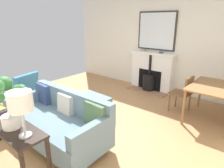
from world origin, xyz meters
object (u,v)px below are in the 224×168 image
at_px(ottoman, 89,104).
at_px(dining_table, 215,90).
at_px(fireplace, 151,73).
at_px(console_table, 4,125).
at_px(armchair_accent, 23,90).
at_px(table_lamp_far_end, 20,103).
at_px(mantel_bowl_far, 161,52).
at_px(mantel_bowl_near, 143,50).
at_px(potted_plant, 7,98).
at_px(dining_chair_near_fireplace, 184,91).
at_px(sofa, 58,121).

height_order(ottoman, dining_table, dining_table).
distance_m(fireplace, console_table, 4.07).
bearing_deg(armchair_accent, console_table, 57.43).
bearing_deg(armchair_accent, table_lamp_far_end, 64.86).
xyz_separation_m(mantel_bowl_far, table_lamp_far_end, (4.11, 0.40, 0.02)).
bearing_deg(table_lamp_far_end, mantel_bowl_near, -166.65).
height_order(mantel_bowl_near, dining_table, mantel_bowl_near).
xyz_separation_m(ottoman, potted_plant, (1.80, 0.56, 0.87)).
height_order(mantel_bowl_near, armchair_accent, mantel_bowl_near).
xyz_separation_m(mantel_bowl_near, ottoman, (2.31, 0.10, -0.88)).
bearing_deg(table_lamp_far_end, fireplace, -171.10).
relative_size(mantel_bowl_far, console_table, 0.08).
xyz_separation_m(armchair_accent, potted_plant, (1.05, 1.92, 0.64)).
bearing_deg(dining_chair_near_fireplace, sofa, -27.75).
bearing_deg(potted_plant, mantel_bowl_near, -170.89).
height_order(fireplace, sofa, fireplace).
bearing_deg(mantel_bowl_near, sofa, 6.57).
bearing_deg(dining_table, mantel_bowl_far, -119.76).
bearing_deg(potted_plant, table_lamp_far_end, 90.26).
relative_size(mantel_bowl_far, table_lamp_far_end, 0.24).
xyz_separation_m(sofa, dining_table, (-2.36, 1.82, 0.30)).
height_order(sofa, armchair_accent, armchair_accent).
xyz_separation_m(armchair_accent, dining_table, (-2.13, 3.46, 0.19)).
relative_size(armchair_accent, dining_chair_near_fireplace, 1.02).
relative_size(ottoman, potted_plant, 1.18).
height_order(mantel_bowl_near, potted_plant, potted_plant).
bearing_deg(dining_chair_near_fireplace, console_table, -21.30).
bearing_deg(dining_chair_near_fireplace, ottoman, -47.84).
relative_size(dining_table, dining_chair_near_fireplace, 1.38).
bearing_deg(mantel_bowl_far, ottoman, -11.48).
xyz_separation_m(mantel_bowl_far, armchair_accent, (3.06, -1.84, -0.65)).
distance_m(armchair_accent, dining_chair_near_fireplace, 3.58).
bearing_deg(console_table, mantel_bowl_near, -174.71).
bearing_deg(mantel_bowl_far, potted_plant, 1.22).
distance_m(sofa, console_table, 0.87).
relative_size(potted_plant, dining_chair_near_fireplace, 0.80).
relative_size(sofa, armchair_accent, 2.21).
bearing_deg(dining_table, mantel_bowl_near, -112.92).
bearing_deg(ottoman, sofa, 15.68).
bearing_deg(armchair_accent, mantel_bowl_far, 149.00).
bearing_deg(armchair_accent, dining_chair_near_fireplace, 126.36).
distance_m(mantel_bowl_far, dining_table, 1.93).
bearing_deg(sofa, dining_table, 142.45).
bearing_deg(ottoman, dining_chair_near_fireplace, 132.16).
height_order(table_lamp_far_end, dining_chair_near_fireplace, table_lamp_far_end).
height_order(mantel_bowl_near, console_table, mantel_bowl_near).
height_order(mantel_bowl_near, table_lamp_far_end, table_lamp_far_end).
height_order(console_table, dining_chair_near_fireplace, dining_chair_near_fireplace).
relative_size(fireplace, sofa, 0.70).
relative_size(ottoman, table_lamp_far_end, 1.49).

